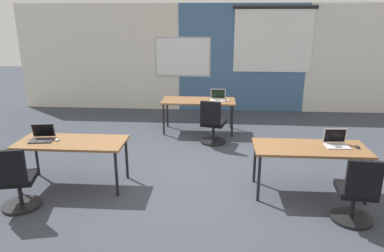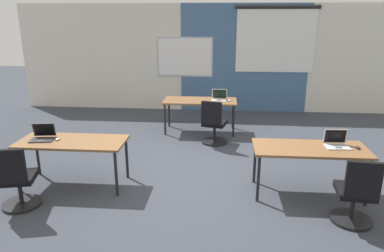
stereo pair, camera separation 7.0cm
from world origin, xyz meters
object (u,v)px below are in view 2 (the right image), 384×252
at_px(chair_near_left_end, 17,183).
at_px(laptop_far_right, 219,98).
at_px(mouse_near_right_end, 358,148).
at_px(desk_far_center, 200,103).
at_px(laptop_near_left_end, 43,136).
at_px(chair_far_right, 214,126).
at_px(mouse_far_right, 229,100).
at_px(chair_near_right_end, 356,197).
at_px(laptop_near_right_end, 337,143).
at_px(mouse_near_left_end, 58,139).
at_px(desk_near_right, 310,151).
at_px(desk_near_left, 72,144).

relative_size(chair_near_left_end, laptop_far_right, 2.67).
bearing_deg(mouse_near_right_end, desk_far_center, 130.69).
height_order(chair_near_left_end, laptop_far_right, laptop_far_right).
relative_size(laptop_near_left_end, chair_far_right, 0.40).
bearing_deg(mouse_far_right, chair_near_left_end, -129.14).
relative_size(chair_near_right_end, laptop_far_right, 2.67).
distance_m(laptop_near_left_end, mouse_near_right_end, 4.61).
distance_m(laptop_near_right_end, mouse_far_right, 3.07).
distance_m(mouse_near_left_end, chair_near_left_end, 0.88).
bearing_deg(laptop_near_right_end, mouse_near_right_end, -17.11).
bearing_deg(mouse_near_right_end, mouse_far_right, 122.52).
distance_m(laptop_near_left_end, chair_far_right, 3.25).
bearing_deg(mouse_near_left_end, chair_near_left_end, -108.69).
xyz_separation_m(desk_far_center, laptop_far_right, (0.42, 0.02, 0.11)).
height_order(laptop_near_left_end, chair_far_right, laptop_near_left_end).
relative_size(mouse_near_left_end, mouse_far_right, 1.03).
distance_m(desk_near_right, chair_far_right, 2.48).
bearing_deg(desk_near_right, mouse_near_left_end, 179.98).
bearing_deg(chair_near_left_end, chair_far_right, -145.85).
distance_m(desk_far_center, chair_near_right_end, 4.19).
height_order(chair_near_right_end, laptop_far_right, laptop_far_right).
distance_m(mouse_near_right_end, chair_near_right_end, 0.90).
bearing_deg(chair_far_right, desk_near_right, 139.44).
relative_size(mouse_near_left_end, chair_far_right, 0.12).
xyz_separation_m(mouse_near_right_end, chair_far_right, (-2.08, 2.01, -0.36)).
bearing_deg(mouse_near_right_end, chair_near_left_end, -170.59).
bearing_deg(laptop_far_right, desk_near_left, -124.34).
relative_size(laptop_near_left_end, mouse_far_right, 3.52).
bearing_deg(laptop_far_right, chair_near_right_end, -61.07).
relative_size(desk_near_right, laptop_near_left_end, 4.31).
bearing_deg(desk_near_right, desk_near_left, 180.00).
xyz_separation_m(laptop_near_right_end, chair_near_right_end, (0.03, -0.86, -0.39)).
xyz_separation_m(laptop_near_left_end, chair_near_right_end, (4.36, -0.80, -0.39)).
relative_size(chair_near_left_end, mouse_near_right_end, 8.35).
xyz_separation_m(desk_near_left, chair_far_right, (2.08, 2.01, -0.28)).
bearing_deg(mouse_near_right_end, desk_near_left, -179.92).
bearing_deg(chair_far_right, mouse_near_left_end, 55.34).
relative_size(desk_near_right, chair_far_right, 1.74).
height_order(desk_far_center, mouse_far_right, mouse_far_right).
height_order(chair_near_right_end, chair_far_right, same).
xyz_separation_m(desk_near_left, mouse_near_left_end, (-0.22, 0.00, 0.08)).
distance_m(desk_far_center, chair_far_right, 0.90).
bearing_deg(laptop_near_right_end, desk_far_center, 124.92).
xyz_separation_m(desk_near_right, chair_near_right_end, (0.40, -0.79, -0.28)).
xyz_separation_m(chair_near_left_end, mouse_near_right_end, (4.63, 0.77, 0.36)).
bearing_deg(mouse_near_right_end, chair_far_right, 135.98).
bearing_deg(mouse_far_right, chair_near_right_end, -66.94).
distance_m(desk_near_left, mouse_near_left_end, 0.23).
height_order(chair_near_right_end, mouse_far_right, chair_near_right_end).
xyz_separation_m(chair_near_left_end, laptop_far_right, (2.65, 3.58, 0.39)).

